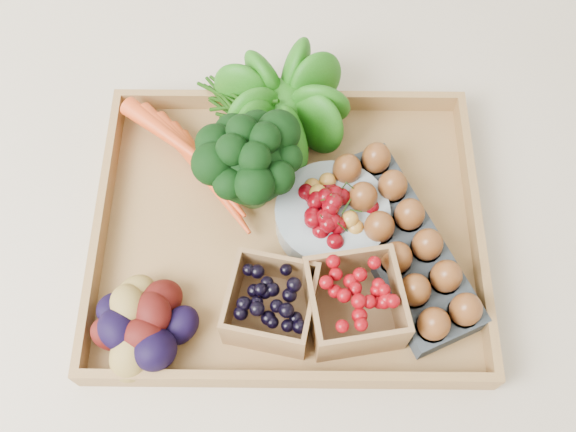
{
  "coord_description": "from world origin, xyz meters",
  "views": [
    {
      "loc": [
        0.0,
        -0.4,
        0.86
      ],
      "look_at": [
        0.0,
        0.0,
        0.06
      ],
      "focal_mm": 40.0,
      "sensor_mm": 36.0,
      "label": 1
    }
  ],
  "objects_px": {
    "egg_carton": "(400,245)",
    "cherry_bowl": "(332,217)",
    "broccoli": "(251,176)",
    "tray": "(288,232)"
  },
  "relations": [
    {
      "from": "cherry_bowl",
      "to": "egg_carton",
      "type": "xyz_separation_m",
      "value": [
        0.1,
        -0.04,
        -0.0
      ]
    },
    {
      "from": "tray",
      "to": "egg_carton",
      "type": "relative_size",
      "value": 1.82
    },
    {
      "from": "tray",
      "to": "egg_carton",
      "type": "height_order",
      "value": "egg_carton"
    },
    {
      "from": "broccoli",
      "to": "egg_carton",
      "type": "xyz_separation_m",
      "value": [
        0.21,
        -0.09,
        -0.04
      ]
    },
    {
      "from": "egg_carton",
      "to": "tray",
      "type": "bearing_deg",
      "value": 144.67
    },
    {
      "from": "tray",
      "to": "egg_carton",
      "type": "bearing_deg",
      "value": -10.86
    },
    {
      "from": "tray",
      "to": "broccoli",
      "type": "relative_size",
      "value": 3.64
    },
    {
      "from": "broccoli",
      "to": "cherry_bowl",
      "type": "height_order",
      "value": "broccoli"
    },
    {
      "from": "broccoli",
      "to": "egg_carton",
      "type": "relative_size",
      "value": 0.5
    },
    {
      "from": "egg_carton",
      "to": "cherry_bowl",
      "type": "bearing_deg",
      "value": 132.18
    }
  ]
}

